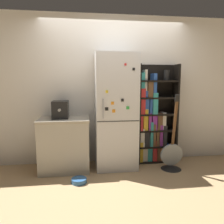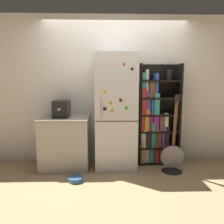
{
  "view_description": "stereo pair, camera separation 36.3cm",
  "coord_description": "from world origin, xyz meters",
  "px_view_note": "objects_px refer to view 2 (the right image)",
  "views": [
    {
      "loc": [
        -0.54,
        -3.42,
        1.46
      ],
      "look_at": [
        -0.06,
        0.15,
        0.95
      ],
      "focal_mm": 35.0,
      "sensor_mm": 36.0,
      "label": 1
    },
    {
      "loc": [
        -0.18,
        -3.45,
        1.46
      ],
      "look_at": [
        -0.06,
        0.15,
        0.95
      ],
      "focal_mm": 35.0,
      "sensor_mm": 36.0,
      "label": 2
    }
  ],
  "objects_px": {
    "espresso_machine": "(61,109)",
    "pet_bowl": "(76,179)",
    "bookshelf": "(155,121)",
    "guitar": "(172,161)",
    "refrigerator": "(116,112)"
  },
  "relations": [
    {
      "from": "espresso_machine",
      "to": "pet_bowl",
      "type": "relative_size",
      "value": 1.69
    },
    {
      "from": "espresso_machine",
      "to": "refrigerator",
      "type": "bearing_deg",
      "value": -0.54
    },
    {
      "from": "bookshelf",
      "to": "guitar",
      "type": "distance_m",
      "value": 0.75
    },
    {
      "from": "guitar",
      "to": "pet_bowl",
      "type": "distance_m",
      "value": 1.56
    },
    {
      "from": "pet_bowl",
      "to": "bookshelf",
      "type": "bearing_deg",
      "value": 28.57
    },
    {
      "from": "refrigerator",
      "to": "pet_bowl",
      "type": "relative_size",
      "value": 8.55
    },
    {
      "from": "refrigerator",
      "to": "bookshelf",
      "type": "height_order",
      "value": "refrigerator"
    },
    {
      "from": "refrigerator",
      "to": "guitar",
      "type": "xyz_separation_m",
      "value": [
        0.91,
        -0.25,
        -0.78
      ]
    },
    {
      "from": "refrigerator",
      "to": "pet_bowl",
      "type": "xyz_separation_m",
      "value": [
        -0.62,
        -0.56,
        -0.92
      ]
    },
    {
      "from": "guitar",
      "to": "bookshelf",
      "type": "bearing_deg",
      "value": 116.2
    },
    {
      "from": "refrigerator",
      "to": "pet_bowl",
      "type": "height_order",
      "value": "refrigerator"
    },
    {
      "from": "refrigerator",
      "to": "espresso_machine",
      "type": "distance_m",
      "value": 0.91
    },
    {
      "from": "bookshelf",
      "to": "espresso_machine",
      "type": "distance_m",
      "value": 1.63
    },
    {
      "from": "pet_bowl",
      "to": "espresso_machine",
      "type": "bearing_deg",
      "value": 116.85
    },
    {
      "from": "espresso_machine",
      "to": "guitar",
      "type": "relative_size",
      "value": 0.3
    }
  ]
}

